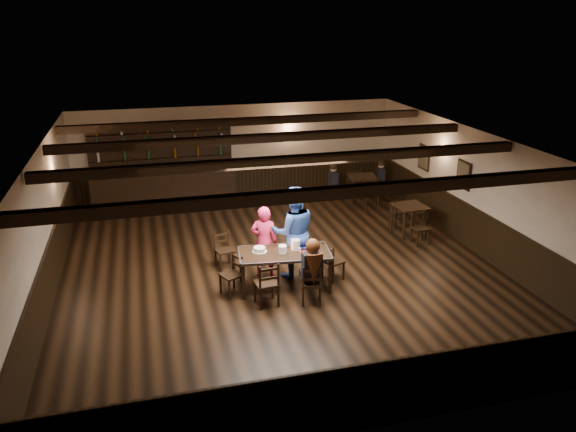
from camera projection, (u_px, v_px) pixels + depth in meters
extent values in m
plane|color=black|center=(280.00, 269.00, 11.85)|extent=(10.00, 10.00, 0.00)
cube|color=beige|center=(237.00, 153.00, 15.93)|extent=(9.00, 0.02, 2.70)
cube|color=beige|center=(379.00, 339.00, 6.85)|extent=(9.00, 0.02, 2.70)
cube|color=beige|center=(43.00, 229.00, 10.31)|extent=(0.02, 10.00, 2.70)
cube|color=beige|center=(476.00, 191.00, 12.47)|extent=(0.02, 10.00, 2.70)
cube|color=silver|center=(280.00, 143.00, 10.93)|extent=(9.00, 10.00, 0.02)
cube|color=black|center=(238.00, 182.00, 16.19)|extent=(9.00, 0.04, 1.00)
cube|color=black|center=(375.00, 395.00, 7.16)|extent=(9.00, 0.04, 1.00)
cube|color=black|center=(51.00, 271.00, 10.60)|extent=(0.04, 10.00, 1.00)
cube|color=black|center=(470.00, 227.00, 12.75)|extent=(0.04, 10.00, 1.00)
cube|color=black|center=(168.00, 139.00, 15.28)|extent=(0.90, 0.03, 1.00)
cube|color=black|center=(168.00, 139.00, 15.26)|extent=(0.80, 0.02, 0.90)
cube|color=black|center=(464.00, 175.00, 12.83)|extent=(0.03, 0.55, 0.65)
cube|color=#72664C|center=(463.00, 175.00, 12.83)|extent=(0.02, 0.45, 0.55)
cube|color=black|center=(424.00, 157.00, 14.58)|extent=(0.03, 0.55, 0.65)
cube|color=#72664C|center=(423.00, 157.00, 14.57)|extent=(0.02, 0.45, 0.55)
cube|color=black|center=(329.00, 193.00, 8.24)|extent=(8.90, 0.18, 0.18)
cube|color=black|center=(293.00, 160.00, 10.05)|extent=(8.90, 0.18, 0.18)
cube|color=black|center=(268.00, 138.00, 11.87)|extent=(8.90, 0.18, 0.18)
cube|color=black|center=(250.00, 121.00, 13.69)|extent=(8.90, 0.18, 0.18)
cube|color=black|center=(244.00, 282.00, 10.48)|extent=(0.07, 0.07, 0.71)
cube|color=black|center=(241.00, 265.00, 11.19)|extent=(0.07, 0.07, 0.71)
cube|color=black|center=(330.00, 277.00, 10.70)|extent=(0.07, 0.07, 0.71)
cube|color=black|center=(322.00, 260.00, 11.41)|extent=(0.07, 0.07, 0.71)
cube|color=black|center=(284.00, 253.00, 10.82)|extent=(1.86, 1.08, 0.04)
cube|color=#A5A8AD|center=(281.00, 245.00, 11.21)|extent=(1.76, 0.23, 0.05)
cube|color=#A5A8AD|center=(288.00, 262.00, 10.42)|extent=(1.76, 0.23, 0.05)
cube|color=#A5A8AD|center=(329.00, 251.00, 10.93)|extent=(0.13, 0.88, 0.05)
cube|color=#A5A8AD|center=(239.00, 256.00, 10.70)|extent=(0.13, 0.88, 0.05)
cube|color=black|center=(273.00, 289.00, 10.54)|extent=(0.04, 0.04, 0.42)
cube|color=black|center=(278.00, 297.00, 10.25)|extent=(0.04, 0.04, 0.42)
cube|color=black|center=(255.00, 292.00, 10.42)|extent=(0.04, 0.04, 0.42)
cube|color=black|center=(260.00, 300.00, 10.13)|extent=(0.04, 0.04, 0.42)
cube|color=black|center=(266.00, 283.00, 10.26)|extent=(0.44, 0.43, 0.04)
cube|color=black|center=(269.00, 276.00, 10.04)|extent=(0.41, 0.07, 0.43)
cube|color=black|center=(269.00, 278.00, 10.06)|extent=(0.35, 0.06, 0.05)
cube|color=black|center=(269.00, 270.00, 10.00)|extent=(0.35, 0.06, 0.05)
cube|color=black|center=(320.00, 290.00, 10.55)|extent=(0.04, 0.04, 0.37)
cube|color=black|center=(320.00, 297.00, 10.27)|extent=(0.04, 0.04, 0.37)
cube|color=black|center=(303.00, 290.00, 10.55)|extent=(0.04, 0.04, 0.37)
cube|color=black|center=(303.00, 297.00, 10.28)|extent=(0.04, 0.04, 0.37)
cube|color=black|center=(312.00, 284.00, 10.34)|extent=(0.45, 0.44, 0.03)
cube|color=black|center=(312.00, 278.00, 10.14)|extent=(0.36, 0.13, 0.39)
cube|color=black|center=(312.00, 279.00, 10.15)|extent=(0.31, 0.11, 0.04)
cube|color=black|center=(312.00, 272.00, 10.10)|extent=(0.31, 0.11, 0.04)
cube|color=black|center=(220.00, 284.00, 10.76)|extent=(0.04, 0.04, 0.38)
cube|color=black|center=(234.00, 280.00, 10.94)|extent=(0.04, 0.04, 0.38)
cube|color=black|center=(229.00, 290.00, 10.53)|extent=(0.04, 0.04, 0.38)
cube|color=black|center=(243.00, 286.00, 10.70)|extent=(0.04, 0.04, 0.38)
cube|color=black|center=(231.00, 275.00, 10.66)|extent=(0.47, 0.48, 0.04)
cube|color=black|center=(238.00, 263.00, 10.68)|extent=(0.17, 0.36, 0.40)
cube|color=black|center=(238.00, 265.00, 10.69)|extent=(0.15, 0.30, 0.04)
cube|color=black|center=(237.00, 258.00, 10.64)|extent=(0.15, 0.30, 0.04)
cube|color=black|center=(344.00, 271.00, 11.31)|extent=(0.04, 0.04, 0.37)
cube|color=black|center=(333.00, 275.00, 11.14)|extent=(0.04, 0.04, 0.37)
cube|color=black|center=(333.00, 266.00, 11.54)|extent=(0.04, 0.04, 0.37)
cube|color=black|center=(322.00, 270.00, 11.37)|extent=(0.04, 0.04, 0.37)
cube|color=black|center=(333.00, 261.00, 11.27)|extent=(0.46, 0.47, 0.03)
cube|color=black|center=(328.00, 254.00, 11.12)|extent=(0.17, 0.35, 0.39)
cube|color=black|center=(328.00, 256.00, 11.13)|extent=(0.14, 0.30, 0.04)
cube|color=black|center=(328.00, 249.00, 11.08)|extent=(0.14, 0.30, 0.04)
cube|color=black|center=(221.00, 263.00, 11.67)|extent=(0.04, 0.04, 0.37)
cube|color=black|center=(216.00, 258.00, 11.91)|extent=(0.04, 0.04, 0.37)
cube|color=black|center=(235.00, 260.00, 11.80)|extent=(0.04, 0.04, 0.37)
cube|color=black|center=(229.00, 255.00, 12.04)|extent=(0.04, 0.04, 0.37)
cube|color=black|center=(225.00, 251.00, 11.79)|extent=(0.43, 0.42, 0.03)
cube|color=black|center=(222.00, 240.00, 11.84)|extent=(0.36, 0.11, 0.39)
cube|color=black|center=(222.00, 241.00, 11.85)|extent=(0.31, 0.09, 0.04)
cube|color=black|center=(222.00, 235.00, 11.80)|extent=(0.31, 0.09, 0.04)
imported|color=#DC215F|center=(264.00, 242.00, 11.29)|extent=(0.64, 0.52, 1.51)
imported|color=#274D82|center=(293.00, 232.00, 11.23)|extent=(0.99, 0.80, 1.91)
cube|color=black|center=(310.00, 274.00, 10.41)|extent=(0.33, 0.33, 0.13)
cube|color=black|center=(312.00, 265.00, 10.22)|extent=(0.35, 0.21, 0.50)
cylinder|color=black|center=(312.00, 254.00, 10.14)|extent=(0.10, 0.35, 0.35)
sphere|color=#D8A384|center=(312.00, 246.00, 10.09)|extent=(0.22, 0.22, 0.22)
sphere|color=#3B190D|center=(313.00, 246.00, 10.05)|extent=(0.27, 0.27, 0.27)
cone|color=#3B190D|center=(314.00, 270.00, 10.10)|extent=(0.21, 0.21, 0.62)
cylinder|color=white|center=(260.00, 251.00, 10.82)|extent=(0.29, 0.29, 0.01)
cylinder|color=white|center=(260.00, 249.00, 10.81)|extent=(0.23, 0.23, 0.08)
cylinder|color=silver|center=(260.00, 250.00, 10.82)|extent=(0.24, 0.24, 0.04)
cylinder|color=white|center=(283.00, 249.00, 10.74)|extent=(0.16, 0.16, 0.15)
cylinder|color=white|center=(295.00, 244.00, 10.89)|extent=(0.17, 0.17, 0.20)
cylinder|color=#A5A8AD|center=(283.00, 249.00, 10.90)|extent=(0.04, 0.04, 0.03)
sphere|color=orange|center=(283.00, 248.00, 10.89)|extent=(0.03, 0.03, 0.03)
cylinder|color=silver|center=(300.00, 250.00, 10.77)|extent=(0.04, 0.04, 0.09)
cylinder|color=#A5A8AD|center=(308.00, 249.00, 10.81)|extent=(0.04, 0.04, 0.09)
cylinder|color=silver|center=(298.00, 247.00, 10.91)|extent=(0.06, 0.06, 0.10)
cube|color=maroon|center=(309.00, 252.00, 10.82)|extent=(0.37, 0.32, 0.00)
cube|color=#0D1541|center=(309.00, 248.00, 11.00)|extent=(0.39, 0.33, 0.00)
cube|color=black|center=(165.00, 189.00, 15.38)|extent=(3.84, 0.60, 1.10)
cube|color=black|center=(163.00, 168.00, 15.18)|extent=(4.04, 0.70, 0.05)
cube|color=black|center=(163.00, 167.00, 15.44)|extent=(3.84, 0.10, 2.20)
cube|color=black|center=(162.00, 159.00, 15.26)|extent=(3.74, 0.22, 0.03)
cube|color=black|center=(161.00, 146.00, 15.14)|extent=(3.74, 0.22, 0.03)
cube|color=black|center=(160.00, 133.00, 15.02)|extent=(3.74, 0.22, 0.03)
cube|color=black|center=(410.00, 206.00, 13.42)|extent=(0.77, 0.77, 0.04)
cube|color=black|center=(404.00, 227.00, 13.19)|extent=(0.05, 0.05, 0.71)
cube|color=black|center=(392.00, 218.00, 13.73)|extent=(0.05, 0.05, 0.71)
cube|color=black|center=(427.00, 224.00, 13.37)|extent=(0.05, 0.05, 0.71)
cube|color=black|center=(413.00, 216.00, 13.91)|extent=(0.05, 0.05, 0.71)
cube|color=black|center=(362.00, 177.00, 15.81)|extent=(0.93, 0.93, 0.04)
cube|color=black|center=(352.00, 193.00, 15.61)|extent=(0.05, 0.05, 0.71)
cube|color=black|center=(349.00, 187.00, 16.22)|extent=(0.05, 0.05, 0.71)
cube|color=black|center=(376.00, 193.00, 15.65)|extent=(0.05, 0.05, 0.71)
cube|color=black|center=(371.00, 186.00, 16.27)|extent=(0.05, 0.05, 0.71)
cube|color=black|center=(333.00, 180.00, 15.59)|extent=(0.21, 0.34, 0.49)
sphere|color=#D8A384|center=(333.00, 169.00, 15.48)|extent=(0.19, 0.19, 0.19)
sphere|color=black|center=(333.00, 168.00, 15.47)|extent=(0.20, 0.20, 0.20)
cube|color=black|center=(381.00, 176.00, 16.02)|extent=(0.26, 0.36, 0.47)
sphere|color=#D8A384|center=(381.00, 165.00, 15.91)|extent=(0.18, 0.18, 0.18)
sphere|color=black|center=(381.00, 164.00, 15.90)|extent=(0.19, 0.19, 0.19)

